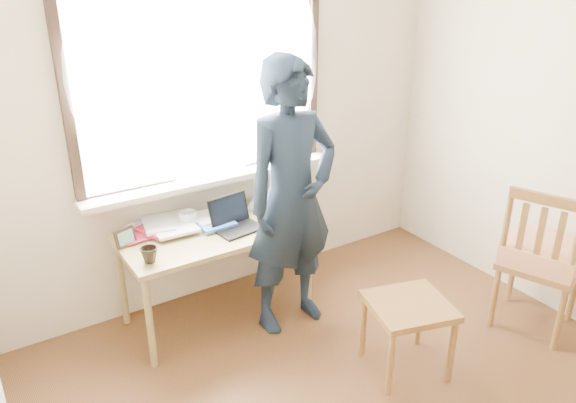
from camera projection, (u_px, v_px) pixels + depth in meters
room_shell at (414, 137)px, 2.41m from camera, size 3.52×4.02×2.61m
desk at (215, 240)px, 3.77m from camera, size 1.26×0.63×0.67m
laptop at (234, 221)px, 3.76m from camera, size 0.33×0.28×0.21m
mug_white at (188, 218)px, 3.80m from camera, size 0.17×0.17×0.10m
mug_dark at (149, 255)px, 3.33m from camera, size 0.14×0.14×0.10m
mouse at (282, 218)px, 3.89m from camera, size 0.08×0.06×0.03m
desk_clutter at (173, 225)px, 3.77m from camera, size 0.76×0.55×0.04m
book_a at (141, 232)px, 3.69m from camera, size 0.33×0.34×0.03m
book_b at (250, 203)px, 4.14m from camera, size 0.29×0.29×0.02m
picture_frame at (125, 238)px, 3.52m from camera, size 0.14×0.06×0.11m
work_chair at (409, 313)px, 3.34m from camera, size 0.56×0.55×0.47m
side_chair at (542, 255)px, 3.70m from camera, size 0.60×0.61×1.04m
person at (292, 199)px, 3.62m from camera, size 0.69×0.46×1.84m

